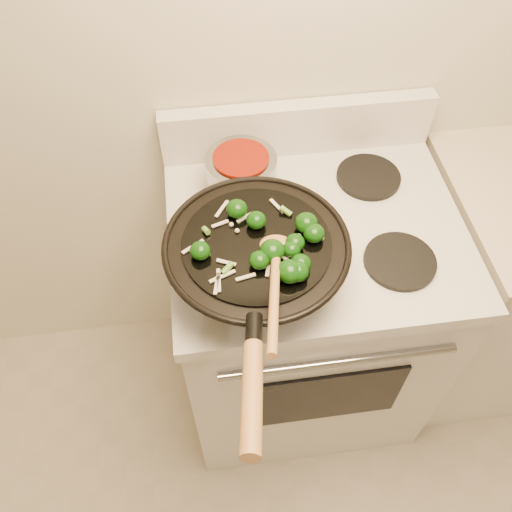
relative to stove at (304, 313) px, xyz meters
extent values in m
plane|color=silver|center=(0.11, 0.33, 0.83)|extent=(3.50, 0.00, 3.50)
cube|color=silver|center=(0.00, 0.00, -0.03)|extent=(0.76, 0.64, 0.88)
cube|color=silver|center=(0.00, 0.00, 0.43)|extent=(0.78, 0.66, 0.04)
cube|color=silver|center=(0.00, 0.30, 0.53)|extent=(0.78, 0.05, 0.16)
cylinder|color=gray|center=(0.00, -0.33, 0.31)|extent=(0.60, 0.02, 0.02)
cube|color=black|center=(0.00, -0.33, 0.08)|extent=(0.42, 0.01, 0.28)
cylinder|color=black|center=(-0.18, -0.15, 0.46)|extent=(0.18, 0.18, 0.01)
cylinder|color=black|center=(0.18, -0.15, 0.46)|extent=(0.18, 0.18, 0.01)
cylinder|color=black|center=(-0.18, 0.15, 0.46)|extent=(0.18, 0.18, 0.01)
cylinder|color=black|center=(0.18, 0.15, 0.46)|extent=(0.18, 0.18, 0.01)
torus|color=black|center=(-0.18, -0.15, 0.58)|extent=(0.43, 0.43, 0.02)
cylinder|color=black|center=(-0.18, -0.15, 0.59)|extent=(0.34, 0.34, 0.01)
cylinder|color=black|center=(-0.22, -0.39, 0.62)|extent=(0.04, 0.07, 0.04)
cylinder|color=#AD7944|center=(-0.24, -0.53, 0.64)|extent=(0.07, 0.23, 0.07)
ellipsoid|color=#0D3808|center=(-0.18, -0.22, 0.61)|extent=(0.04, 0.04, 0.04)
cylinder|color=#48782B|center=(-0.17, -0.22, 0.60)|extent=(0.02, 0.02, 0.02)
ellipsoid|color=#0D3808|center=(-0.10, -0.18, 0.61)|extent=(0.04, 0.04, 0.04)
ellipsoid|color=#0D3808|center=(-0.06, -0.13, 0.61)|extent=(0.05, 0.05, 0.04)
ellipsoid|color=#0D3808|center=(-0.31, -0.17, 0.61)|extent=(0.05, 0.05, 0.04)
cylinder|color=#48782B|center=(-0.29, -0.17, 0.60)|extent=(0.02, 0.01, 0.01)
ellipsoid|color=#0D3808|center=(-0.11, -0.19, 0.61)|extent=(0.04, 0.04, 0.03)
ellipsoid|color=#0D3808|center=(-0.10, -0.24, 0.61)|extent=(0.05, 0.05, 0.04)
ellipsoid|color=#0D3808|center=(-0.15, -0.20, 0.61)|extent=(0.06, 0.06, 0.05)
cylinder|color=#48782B|center=(-0.14, -0.20, 0.60)|extent=(0.02, 0.02, 0.02)
ellipsoid|color=#0D3808|center=(-0.05, -0.16, 0.61)|extent=(0.05, 0.05, 0.04)
ellipsoid|color=#0D3808|center=(-0.21, -0.06, 0.61)|extent=(0.05, 0.05, 0.04)
ellipsoid|color=#0D3808|center=(-0.11, -0.26, 0.61)|extent=(0.05, 0.05, 0.04)
cylinder|color=#48782B|center=(-0.09, -0.26, 0.60)|extent=(0.02, 0.02, 0.01)
ellipsoid|color=#0D3808|center=(-0.12, -0.26, 0.61)|extent=(0.06, 0.06, 0.05)
ellipsoid|color=#0D3808|center=(-0.17, -0.10, 0.61)|extent=(0.05, 0.05, 0.04)
cube|color=silver|center=(-0.12, -0.05, 0.59)|extent=(0.03, 0.05, 0.00)
cube|color=silver|center=(-0.26, -0.24, 0.59)|extent=(0.06, 0.03, 0.00)
cube|color=silver|center=(-0.22, -0.25, 0.59)|extent=(0.04, 0.02, 0.00)
cube|color=silver|center=(-0.12, -0.22, 0.59)|extent=(0.04, 0.04, 0.00)
cube|color=silver|center=(-0.17, -0.23, 0.59)|extent=(0.02, 0.04, 0.00)
cube|color=silver|center=(-0.28, -0.25, 0.59)|extent=(0.02, 0.06, 0.00)
cube|color=silver|center=(-0.27, -0.25, 0.59)|extent=(0.01, 0.06, 0.00)
cube|color=silver|center=(-0.26, -0.09, 0.59)|extent=(0.04, 0.02, 0.00)
cube|color=silver|center=(-0.20, -0.08, 0.59)|extent=(0.04, 0.03, 0.00)
cube|color=silver|center=(-0.05, -0.16, 0.59)|extent=(0.04, 0.03, 0.00)
cube|color=silver|center=(-0.25, -0.04, 0.59)|extent=(0.04, 0.05, 0.00)
cube|color=silver|center=(-0.25, -0.20, 0.59)|extent=(0.04, 0.03, 0.00)
cube|color=silver|center=(-0.32, -0.15, 0.59)|extent=(0.05, 0.04, 0.00)
cylinder|color=#54912E|center=(-0.25, -0.22, 0.60)|extent=(0.03, 0.02, 0.01)
cylinder|color=#54912E|center=(-0.09, -0.16, 0.60)|extent=(0.02, 0.03, 0.02)
cylinder|color=#54912E|center=(-0.29, -0.11, 0.60)|extent=(0.02, 0.02, 0.02)
cylinder|color=#54912E|center=(-0.16, -0.20, 0.60)|extent=(0.03, 0.03, 0.01)
cylinder|color=#54912E|center=(-0.10, -0.08, 0.60)|extent=(0.02, 0.03, 0.01)
sphere|color=beige|center=(-0.23, -0.10, 0.59)|extent=(0.01, 0.01, 0.01)
sphere|color=beige|center=(-0.12, -0.23, 0.59)|extent=(0.01, 0.01, 0.01)
sphere|color=beige|center=(-0.16, -0.09, 0.59)|extent=(0.01, 0.01, 0.01)
sphere|color=beige|center=(-0.22, -0.12, 0.59)|extent=(0.01, 0.01, 0.01)
ellipsoid|color=#AD7944|center=(-0.14, -0.17, 0.60)|extent=(0.09, 0.07, 0.02)
cylinder|color=#AD7944|center=(-0.17, -0.33, 0.64)|extent=(0.08, 0.31, 0.10)
cylinder|color=gray|center=(-0.18, 0.15, 0.52)|extent=(0.19, 0.19, 0.11)
cylinder|color=#6E1105|center=(-0.18, 0.15, 0.57)|extent=(0.15, 0.15, 0.01)
cylinder|color=black|center=(-0.22, 0.00, 0.56)|extent=(0.05, 0.12, 0.02)
camera|label=1|loc=(-0.28, -0.90, 1.53)|focal=38.00mm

